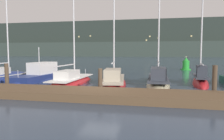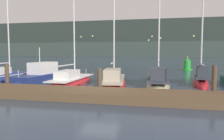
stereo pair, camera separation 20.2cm
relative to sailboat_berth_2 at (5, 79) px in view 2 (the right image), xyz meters
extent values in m
plane|color=#2D3D51|center=(10.47, -4.20, -0.11)|extent=(400.00, 400.00, 0.00)
cube|color=brown|center=(10.47, -5.76, 0.11)|extent=(37.25, 2.80, 0.45)
cylinder|color=#4C3D2D|center=(3.50, -4.11, 0.82)|extent=(0.28, 0.28, 1.87)
cylinder|color=#4C3D2D|center=(10.47, -4.11, 0.69)|extent=(0.28, 0.28, 1.60)
cylinder|color=#4C3D2D|center=(17.45, -4.11, 0.84)|extent=(0.28, 0.28, 1.91)
ellipsoid|color=navy|center=(0.01, 0.06, -0.11)|extent=(2.69, 7.37, 1.66)
cube|color=silver|center=(0.01, 0.06, 0.39)|extent=(2.26, 6.19, 0.08)
cylinder|color=silver|center=(0.09, 0.63, 4.84)|extent=(0.12, 0.12, 8.91)
cylinder|color=silver|center=(0.45, 3.35, 0.64)|extent=(0.04, 0.04, 0.50)
ellipsoid|color=navy|center=(3.25, 0.60, -0.11)|extent=(2.82, 6.66, 1.20)
cube|color=navy|center=(3.25, 0.60, 0.19)|extent=(2.58, 6.00, 0.61)
cube|color=silver|center=(3.31, 1.24, 1.04)|extent=(1.77, 2.98, 1.09)
cube|color=black|center=(3.43, 2.54, 1.20)|extent=(1.35, 0.35, 0.49)
cylinder|color=silver|center=(3.26, 0.73, 2.29)|extent=(0.07, 0.07, 1.42)
cylinder|color=silver|center=(2.99, -2.11, 0.79)|extent=(0.04, 0.04, 0.60)
ellipsoid|color=red|center=(6.98, -0.45, -0.11)|extent=(2.22, 7.55, 1.14)
cube|color=silver|center=(6.98, -0.45, 0.37)|extent=(1.87, 6.34, 0.08)
cube|color=silver|center=(6.97, -1.35, 0.74)|extent=(1.30, 2.42, 0.67)
cylinder|color=silver|center=(6.99, 0.15, 5.31)|extent=(0.12, 0.12, 9.89)
cylinder|color=silver|center=(6.96, -1.73, 1.51)|extent=(0.14, 3.75, 0.09)
cylinder|color=silver|center=(7.03, 3.01, 0.62)|extent=(0.04, 0.04, 0.50)
ellipsoid|color=red|center=(10.66, -0.63, -0.11)|extent=(3.14, 8.29, 1.32)
cube|color=#A39984|center=(10.66, -0.63, 0.41)|extent=(2.64, 6.96, 0.08)
cube|color=#A39984|center=(10.80, -1.59, 0.86)|extent=(1.56, 2.73, 0.82)
cylinder|color=silver|center=(10.56, 0.01, 4.85)|extent=(0.12, 0.12, 8.88)
cylinder|color=silver|center=(10.77, -1.40, 1.75)|extent=(0.50, 2.84, 0.09)
cylinder|color=silver|center=(10.12, 3.05, 0.66)|extent=(0.04, 0.04, 0.50)
ellipsoid|color=beige|center=(14.20, 0.21, -0.11)|extent=(1.92, 8.20, 1.16)
cube|color=#333842|center=(14.20, 0.21, 0.48)|extent=(1.62, 6.89, 0.08)
cube|color=#333842|center=(14.21, -0.77, 0.94)|extent=(1.13, 2.63, 0.86)
cylinder|color=silver|center=(14.20, 0.87, 5.57)|extent=(0.12, 0.12, 10.19)
cylinder|color=silver|center=(14.21, -0.82, 1.77)|extent=(0.12, 3.37, 0.09)
cylinder|color=silver|center=(14.17, 3.98, 0.73)|extent=(0.04, 0.04, 0.50)
ellipsoid|color=red|center=(17.63, 1.10, -0.11)|extent=(1.74, 5.46, 1.32)
cube|color=#333842|center=(17.63, 1.10, 0.59)|extent=(1.46, 4.59, 0.08)
cube|color=#333842|center=(17.56, 0.46, 1.07)|extent=(0.89, 1.78, 0.89)
cylinder|color=silver|center=(17.67, 1.53, 4.08)|extent=(0.12, 0.12, 6.98)
cylinder|color=silver|center=(17.55, 0.35, 1.62)|extent=(0.33, 2.37, 0.09)
cylinder|color=silver|center=(17.88, 3.56, 0.84)|extent=(0.04, 0.04, 0.50)
cylinder|color=green|center=(18.27, 16.07, -0.03)|extent=(1.46, 1.46, 0.16)
cylinder|color=green|center=(18.27, 16.07, 0.66)|extent=(0.97, 0.97, 1.23)
cone|color=green|center=(18.27, 16.07, 1.53)|extent=(0.68, 0.68, 0.50)
sphere|color=#F9EAB7|center=(18.27, 16.07, 1.83)|extent=(0.16, 0.16, 0.16)
cube|color=#28332D|center=(10.47, 114.43, 10.36)|extent=(240.00, 16.00, 20.95)
cube|color=#333F39|center=(-18.75, 104.43, 3.96)|extent=(144.00, 10.00, 8.14)
cube|color=#F4DB8C|center=(31.64, 106.38, 11.07)|extent=(0.80, 0.10, 0.80)
cube|color=#F4DB8C|center=(-3.11, 106.38, 6.00)|extent=(0.80, 0.10, 0.80)
cube|color=#F4DB8C|center=(7.82, 106.38, 9.11)|extent=(0.80, 0.10, 0.80)
cube|color=#F4DB8C|center=(9.67, 106.38, 11.18)|extent=(0.80, 0.10, 0.80)
cube|color=#F4DB8C|center=(14.30, 106.38, 10.23)|extent=(0.80, 0.10, 0.80)
cube|color=#F4DB8C|center=(-32.05, 106.38, 11.57)|extent=(0.80, 0.10, 0.80)
cube|color=#F4DB8C|center=(-15.07, 106.38, 3.75)|extent=(0.80, 0.10, 0.80)
cube|color=#F4DB8C|center=(-24.93, 106.38, 11.91)|extent=(0.80, 0.10, 0.80)
camera|label=1|loc=(14.14, -17.86, 2.58)|focal=35.00mm
camera|label=2|loc=(14.33, -17.82, 2.58)|focal=35.00mm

